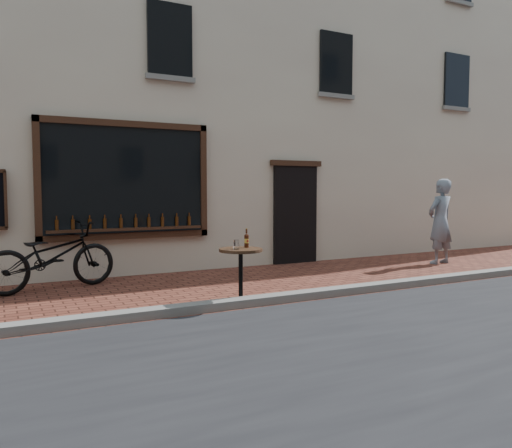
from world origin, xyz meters
name	(u,v)px	position (x,y,z in m)	size (l,w,h in m)	color
ground	(310,302)	(0.00, 0.00, 0.00)	(90.00, 90.00, 0.00)	#56271B
kerb	(303,295)	(0.00, 0.20, 0.06)	(90.00, 0.25, 0.12)	slate
shop_building	(171,60)	(0.00, 6.50, 5.00)	(28.00, 6.20, 10.00)	beige
cargo_bicycle	(49,256)	(-3.36, 2.71, 0.58)	(2.58, 1.30, 1.21)	black
bistro_table	(241,264)	(-0.98, 0.35, 0.58)	(0.64, 0.64, 1.09)	black
pedestrian	(440,221)	(4.75, 1.87, 0.95)	(0.70, 0.46, 1.91)	slate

